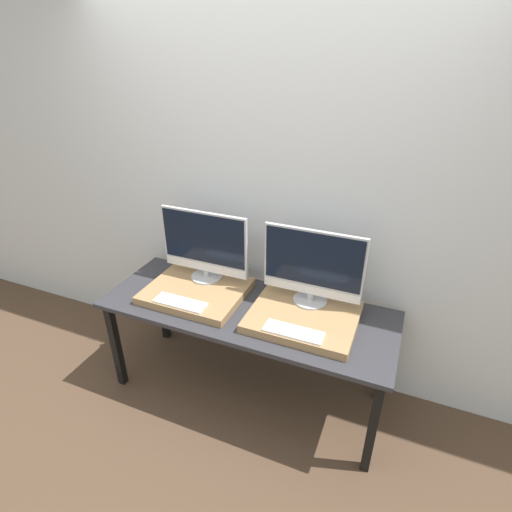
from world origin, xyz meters
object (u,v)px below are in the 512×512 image
object	(u,v)px
keyboard_left	(180,302)
monitor_right	(313,266)
monitor_left	(204,245)
keyboard_right	(294,332)

from	to	relation	value
keyboard_left	monitor_right	distance (m)	0.84
monitor_left	monitor_right	distance (m)	0.73
keyboard_right	monitor_left	bearing A→B (deg)	155.35
monitor_right	keyboard_right	world-z (taller)	monitor_right
monitor_left	monitor_right	size ratio (longest dim) A/B	1.00
monitor_left	keyboard_left	bearing A→B (deg)	-90.00
keyboard_left	keyboard_right	size ratio (longest dim) A/B	1.00
monitor_left	keyboard_right	size ratio (longest dim) A/B	1.81
keyboard_left	monitor_right	size ratio (longest dim) A/B	0.55
keyboard_left	keyboard_right	bearing A→B (deg)	0.00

